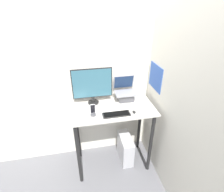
{
  "coord_description": "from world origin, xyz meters",
  "views": [
    {
      "loc": [
        -0.39,
        -1.61,
        2.28
      ],
      "look_at": [
        -0.01,
        0.29,
        1.2
      ],
      "focal_mm": 28.0,
      "sensor_mm": 36.0,
      "label": 1
    }
  ],
  "objects_px": {
    "keyboard": "(116,114)",
    "computer_tower": "(125,148)",
    "monitor": "(92,86)",
    "laptop": "(125,94)",
    "cell_phone": "(93,112)",
    "mouse": "(134,112)"
  },
  "relations": [
    {
      "from": "keyboard",
      "to": "computer_tower",
      "type": "bearing_deg",
      "value": 44.23
    },
    {
      "from": "mouse",
      "to": "cell_phone",
      "type": "xyz_separation_m",
      "value": [
        -0.51,
        0.05,
        0.03
      ]
    },
    {
      "from": "laptop",
      "to": "keyboard",
      "type": "relative_size",
      "value": 0.96
    },
    {
      "from": "monitor",
      "to": "computer_tower",
      "type": "relative_size",
      "value": 1.2
    },
    {
      "from": "laptop",
      "to": "monitor",
      "type": "bearing_deg",
      "value": 179.9
    },
    {
      "from": "keyboard",
      "to": "mouse",
      "type": "bearing_deg",
      "value": -0.92
    },
    {
      "from": "computer_tower",
      "to": "monitor",
      "type": "bearing_deg",
      "value": 161.53
    },
    {
      "from": "laptop",
      "to": "cell_phone",
      "type": "height_order",
      "value": "laptop"
    },
    {
      "from": "monitor",
      "to": "mouse",
      "type": "xyz_separation_m",
      "value": [
        0.48,
        -0.35,
        -0.25
      ]
    },
    {
      "from": "mouse",
      "to": "computer_tower",
      "type": "xyz_separation_m",
      "value": [
        -0.03,
        0.2,
        -0.82
      ]
    },
    {
      "from": "monitor",
      "to": "cell_phone",
      "type": "distance_m",
      "value": 0.36
    },
    {
      "from": "monitor",
      "to": "computer_tower",
      "type": "height_order",
      "value": "monitor"
    },
    {
      "from": "laptop",
      "to": "cell_phone",
      "type": "relative_size",
      "value": 2.09
    },
    {
      "from": "laptop",
      "to": "monitor",
      "type": "relative_size",
      "value": 0.63
    },
    {
      "from": "monitor",
      "to": "keyboard",
      "type": "xyz_separation_m",
      "value": [
        0.25,
        -0.34,
        -0.25
      ]
    },
    {
      "from": "keyboard",
      "to": "computer_tower",
      "type": "xyz_separation_m",
      "value": [
        0.2,
        0.19,
        -0.81
      ]
    },
    {
      "from": "laptop",
      "to": "computer_tower",
      "type": "relative_size",
      "value": 0.75
    },
    {
      "from": "monitor",
      "to": "computer_tower",
      "type": "bearing_deg",
      "value": -18.47
    },
    {
      "from": "computer_tower",
      "to": "keyboard",
      "type": "bearing_deg",
      "value": -135.77
    },
    {
      "from": "cell_phone",
      "to": "keyboard",
      "type": "bearing_deg",
      "value": -10.1
    },
    {
      "from": "laptop",
      "to": "mouse",
      "type": "relative_size",
      "value": 5.22
    },
    {
      "from": "computer_tower",
      "to": "laptop",
      "type": "bearing_deg",
      "value": 87.85
    }
  ]
}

